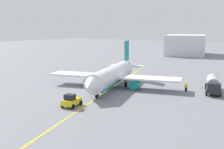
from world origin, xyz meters
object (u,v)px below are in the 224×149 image
at_px(fuel_tanker, 213,84).
at_px(pushback_tug, 71,101).
at_px(refueling_worker, 186,88).
at_px(safety_cone_nose, 64,103).
at_px(safety_cone_wingtip, 79,96).
at_px(airplane, 113,75).

distance_m(fuel_tanker, pushback_tug, 29.60).
xyz_separation_m(fuel_tanker, pushback_tug, (24.91, -15.97, -0.71)).
bearing_deg(refueling_worker, fuel_tanker, 120.97).
relative_size(pushback_tug, safety_cone_nose, 5.94).
bearing_deg(safety_cone_nose, refueling_worker, 149.31).
relative_size(safety_cone_nose, safety_cone_wingtip, 1.16).
bearing_deg(safety_cone_nose, fuel_tanker, 144.54).
bearing_deg(airplane, pushback_tug, 11.18).
bearing_deg(refueling_worker, pushback_tug, -27.17).
bearing_deg(airplane, safety_cone_wingtip, 0.99).
height_order(fuel_tanker, safety_cone_nose, fuel_tanker).
height_order(pushback_tug, safety_cone_nose, pushback_tug).
relative_size(fuel_tanker, pushback_tug, 2.61).
distance_m(refueling_worker, safety_cone_nose, 25.81).
xyz_separation_m(refueling_worker, safety_cone_wingtip, (17.08, -14.37, -0.53)).
bearing_deg(pushback_tug, refueling_worker, 152.83).
bearing_deg(safety_cone_nose, pushback_tug, 91.25).
bearing_deg(fuel_tanker, airplane, -65.40).
xyz_separation_m(refueling_worker, safety_cone_nose, (22.19, -13.17, -0.49)).
distance_m(airplane, refueling_worker, 15.86).
distance_m(pushback_tug, refueling_worker, 24.90).
relative_size(pushback_tug, refueling_worker, 2.32).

